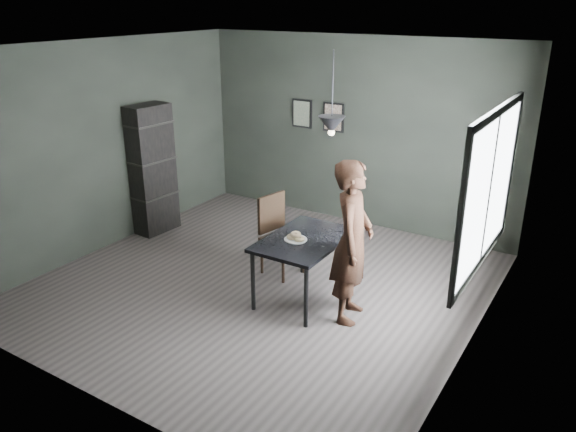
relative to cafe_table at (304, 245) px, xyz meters
The scene contains 13 objects.
ground 0.90m from the cafe_table, behind, with size 5.00×5.00×0.00m, color #332E2C.
back_wall 2.67m from the cafe_table, 103.50° to the left, with size 5.00×0.10×2.80m, color black.
ceiling 2.21m from the cafe_table, behind, with size 5.00×5.00×0.02m.
window_assembly 2.10m from the cafe_table, ahead, with size 0.04×1.96×1.56m.
cafe_table is the anchor object (origin of this frame).
white_plate 0.15m from the cafe_table, 114.39° to the right, with size 0.23×0.23×0.01m, color white.
donut_pile 0.17m from the cafe_table, 114.39° to the right, with size 0.22×0.16×0.09m.
woman 0.68m from the cafe_table, ahead, with size 0.65×0.43×1.78m, color black.
wood_chair 0.76m from the cafe_table, 146.73° to the left, with size 0.52×0.52×1.01m.
shelf_unit 2.99m from the cafe_table, 168.49° to the left, with size 0.36×0.63×1.89m, color black.
pendant_lamp 1.41m from the cafe_table, 21.80° to the left, with size 0.28×0.28×0.86m.
framed_print_left 3.03m from the cafe_table, 121.30° to the left, with size 0.34×0.04×0.44m.
framed_print_right 2.80m from the cafe_table, 111.06° to the left, with size 0.34×0.04×0.44m.
Camera 1 is at (3.50, -5.01, 3.28)m, focal length 35.00 mm.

